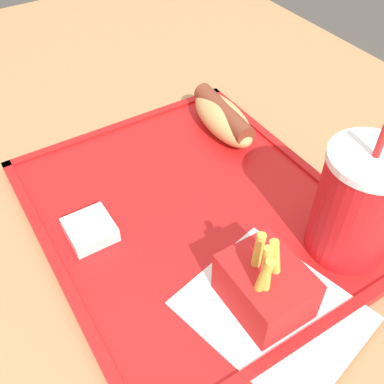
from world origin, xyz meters
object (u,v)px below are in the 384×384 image
Objects in this scene: fries_carton at (265,286)px; sauce_cup_mayo at (90,229)px; soda_cup at (357,204)px; hot_dog_far at (223,117)px.

fries_carton reaches higher than sauce_cup_mayo.
sauce_cup_mayo is at bearing -124.70° from soda_cup.
soda_cup reaches higher than sauce_cup_mayo.
fries_carton reaches higher than hot_dog_far.
fries_carton is 0.21m from sauce_cup_mayo.
hot_dog_far is 1.34× the size of fries_carton.
soda_cup is at bearing 94.95° from fries_carton.
soda_cup reaches higher than fries_carton.
hot_dog_far is at bearing 108.80° from sauce_cup_mayo.
soda_cup is at bearing -0.95° from hot_dog_far.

